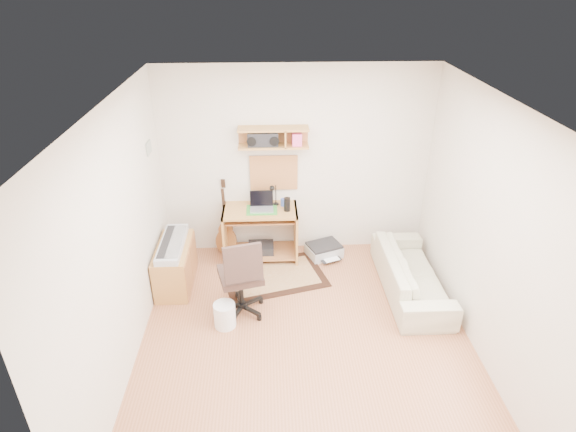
{
  "coord_description": "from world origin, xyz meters",
  "views": [
    {
      "loc": [
        -0.37,
        -3.94,
        3.65
      ],
      "look_at": [
        -0.15,
        1.05,
        1.0
      ],
      "focal_mm": 29.7,
      "sensor_mm": 36.0,
      "label": 1
    }
  ],
  "objects_px": {
    "printer": "(324,250)",
    "sofa": "(412,268)",
    "desk": "(261,234)",
    "cabinet": "(175,265)",
    "task_chair": "(240,275)"
  },
  "relations": [
    {
      "from": "printer",
      "to": "sofa",
      "type": "distance_m",
      "value": 1.33
    },
    {
      "from": "task_chair",
      "to": "sofa",
      "type": "relative_size",
      "value": 0.61
    },
    {
      "from": "printer",
      "to": "sofa",
      "type": "height_order",
      "value": "sofa"
    },
    {
      "from": "cabinet",
      "to": "desk",
      "type": "bearing_deg",
      "value": 27.96
    },
    {
      "from": "cabinet",
      "to": "printer",
      "type": "distance_m",
      "value": 2.06
    },
    {
      "from": "desk",
      "to": "sofa",
      "type": "bearing_deg",
      "value": -24.34
    },
    {
      "from": "desk",
      "to": "printer",
      "type": "relative_size",
      "value": 2.2
    },
    {
      "from": "sofa",
      "to": "cabinet",
      "type": "bearing_deg",
      "value": 84.71
    },
    {
      "from": "sofa",
      "to": "task_chair",
      "type": "bearing_deg",
      "value": 98.88
    },
    {
      "from": "desk",
      "to": "printer",
      "type": "height_order",
      "value": "desk"
    },
    {
      "from": "desk",
      "to": "task_chair",
      "type": "height_order",
      "value": "task_chair"
    },
    {
      "from": "task_chair",
      "to": "sofa",
      "type": "xyz_separation_m",
      "value": [
        2.1,
        0.33,
        -0.19
      ]
    },
    {
      "from": "task_chair",
      "to": "printer",
      "type": "height_order",
      "value": "task_chair"
    },
    {
      "from": "desk",
      "to": "cabinet",
      "type": "bearing_deg",
      "value": -152.04
    },
    {
      "from": "task_chair",
      "to": "printer",
      "type": "relative_size",
      "value": 2.29
    }
  ]
}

